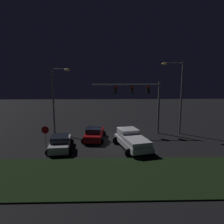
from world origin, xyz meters
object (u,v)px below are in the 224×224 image
pickup_truck (131,139)px  traffic_signal_gantry (139,95)px  stop_sign (45,133)px  car_sedan_far (94,134)px  street_lamp_right (178,90)px  car_sedan (60,143)px  street_lamp_left (56,93)px

pickup_truck → traffic_signal_gantry: size_ratio=0.69×
pickup_truck → traffic_signal_gantry: 7.03m
pickup_truck → stop_sign: stop_sign is taller
car_sedan_far → street_lamp_right: bearing=-71.7°
car_sedan → street_lamp_right: street_lamp_right is taller
pickup_truck → stop_sign: bearing=71.9°
car_sedan → car_sedan_far: size_ratio=1.01×
street_lamp_left → stop_sign: bearing=-90.4°
street_lamp_left → street_lamp_right: size_ratio=0.92×
car_sedan_far → street_lamp_left: 7.17m
traffic_signal_gantry → stop_sign: size_ratio=3.73×
pickup_truck → traffic_signal_gantry: (1.56, 5.64, 3.90)m
car_sedan → street_lamp_right: size_ratio=0.52×
traffic_signal_gantry → stop_sign: bearing=-153.4°
car_sedan_far → traffic_signal_gantry: bearing=-59.1°
street_lamp_left → street_lamp_right: street_lamp_right is taller
car_sedan → car_sedan_far: 4.50m
street_lamp_left → street_lamp_right: (14.79, -0.71, 0.41)m
car_sedan → pickup_truck: bearing=-93.5°
pickup_truck → street_lamp_left: (-8.62, 6.11, 4.09)m
pickup_truck → car_sedan: 7.05m
street_lamp_left → stop_sign: 6.60m
traffic_signal_gantry → street_lamp_left: size_ratio=1.02×
traffic_signal_gantry → street_lamp_right: size_ratio=0.94×
pickup_truck → street_lamp_left: bearing=40.1°
pickup_truck → street_lamp_right: bearing=-63.4°
car_sedan → street_lamp_left: street_lamp_left is taller
car_sedan_far → stop_sign: stop_sign is taller
street_lamp_left → stop_sign: street_lamp_left is taller
traffic_signal_gantry → stop_sign: traffic_signal_gantry is taller
car_sedan → stop_sign: 1.98m
stop_sign → street_lamp_right: bearing=18.2°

